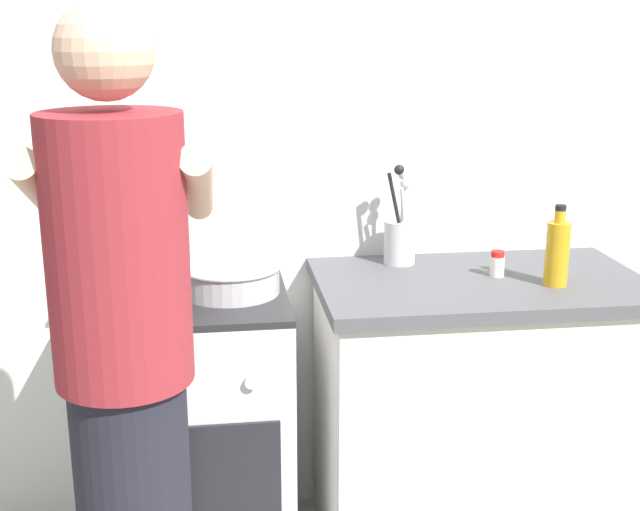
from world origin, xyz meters
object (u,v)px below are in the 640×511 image
at_px(pot, 133,267).
at_px(spice_bottle, 497,264).
at_px(utensil_crock, 400,237).
at_px(stove_range, 189,432).
at_px(oil_bottle, 557,252).
at_px(mixing_bowl, 231,277).
at_px(person, 127,394).

bearing_deg(pot, spice_bottle, -1.08).
bearing_deg(utensil_crock, stove_range, -163.85).
xyz_separation_m(stove_range, oil_bottle, (1.09, -0.09, 0.55)).
relative_size(mixing_bowl, utensil_crock, 0.91).
relative_size(pot, spice_bottle, 3.03).
distance_m(mixing_bowl, person, 0.63).
xyz_separation_m(pot, oil_bottle, (1.23, -0.13, 0.04)).
height_order(mixing_bowl, person, person).
distance_m(pot, oil_bottle, 1.24).
distance_m(spice_bottle, person, 1.23).
bearing_deg(utensil_crock, spice_bottle, -34.11).
bearing_deg(oil_bottle, utensil_crock, 144.47).
bearing_deg(oil_bottle, mixing_bowl, 176.48).
bearing_deg(spice_bottle, person, -149.61).
xyz_separation_m(oil_bottle, person, (-1.20, -0.51, -0.14)).
height_order(pot, oil_bottle, oil_bottle).
bearing_deg(stove_range, person, -100.19).
relative_size(spice_bottle, person, 0.05).
bearing_deg(pot, stove_range, -16.32).
bearing_deg(oil_bottle, person, -156.92).
bearing_deg(utensil_crock, person, -134.84).
xyz_separation_m(mixing_bowl, spice_bottle, (0.81, 0.05, -0.01)).
xyz_separation_m(utensil_crock, oil_bottle, (0.41, -0.29, 0.01)).
relative_size(utensil_crock, spice_bottle, 4.08).
distance_m(pot, person, 0.65).
distance_m(pot, mixing_bowl, 0.29).
bearing_deg(mixing_bowl, oil_bottle, -3.52).
xyz_separation_m(pot, spice_bottle, (1.09, -0.02, -0.03)).
xyz_separation_m(stove_range, mixing_bowl, (0.14, -0.03, 0.50)).
height_order(pot, person, person).
xyz_separation_m(utensil_crock, spice_bottle, (0.26, -0.18, -0.05)).
bearing_deg(person, mixing_bowl, 66.51).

